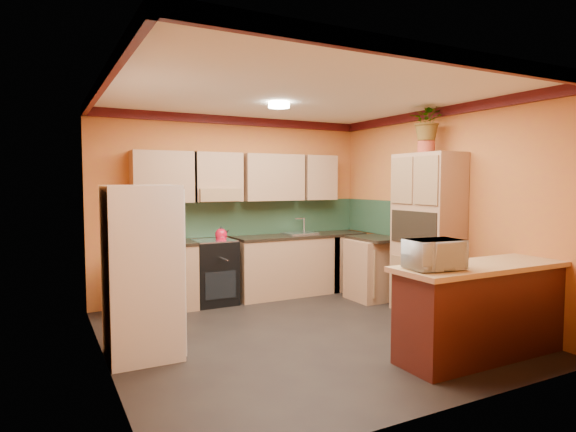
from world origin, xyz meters
The scene contains 15 objects.
room_shell centered at (0.02, 0.28, 2.09)m, with size 4.24×4.24×2.72m.
base_cabinets_back centered at (0.18, 1.80, 0.44)m, with size 3.65×0.60×0.88m, color #A67C57.
countertop_back centered at (0.18, 1.80, 0.90)m, with size 3.65×0.62×0.04m, color black.
stove centered at (-0.44, 1.80, 0.46)m, with size 0.58×0.58×0.91m, color black.
kettle centered at (-0.34, 1.75, 1.00)m, with size 0.17×0.17×0.18m, color #AC0B21, non-canonical shape.
sink centered at (0.96, 1.80, 0.94)m, with size 0.48×0.40×0.03m, color silver.
base_cabinets_right centered at (1.80, 0.96, 0.44)m, with size 0.60×0.80×0.88m, color #A67C57.
countertop_right centered at (1.80, 0.96, 0.90)m, with size 0.62×0.80×0.04m, color black.
fridge centered at (-1.75, 0.12, 0.85)m, with size 0.68×0.66×1.70m, color white.
pantry centered at (1.85, -0.01, 1.05)m, with size 0.48×0.90×2.10m, color #A67C57.
fern_pot centered at (1.85, 0.04, 2.18)m, with size 0.22×0.22×0.16m, color #A33D27.
fern centered at (1.85, 0.04, 2.52)m, with size 0.46×0.40×0.51m, color #A67C57.
breakfast_bar centered at (1.21, -1.44, 0.44)m, with size 1.80×0.55×0.88m, color #482010.
bar_top centered at (1.21, -1.44, 0.91)m, with size 1.90×0.65×0.05m, color tan.
microwave centered at (0.57, -1.44, 1.07)m, with size 0.50×0.34×0.27m, color white.
Camera 1 is at (-2.64, -4.68, 1.72)m, focal length 30.00 mm.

